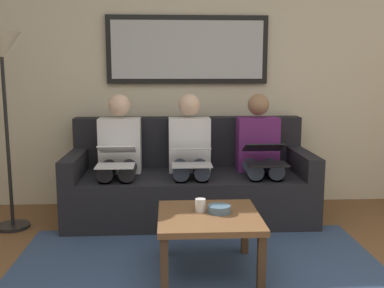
% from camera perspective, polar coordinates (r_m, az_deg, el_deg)
% --- Properties ---
extents(wall_rear, '(6.00, 0.12, 2.60)m').
position_cam_1_polar(wall_rear, '(4.56, -0.63, 8.69)').
color(wall_rear, beige).
rests_on(wall_rear, ground_plane).
extents(area_rug, '(2.60, 1.80, 0.01)m').
position_cam_1_polar(area_rug, '(3.12, 0.89, -16.28)').
color(area_rug, '#33476B').
rests_on(area_rug, ground_plane).
extents(couch, '(2.20, 0.90, 0.90)m').
position_cam_1_polar(couch, '(4.21, -0.31, -4.97)').
color(couch, black).
rests_on(couch, ground_plane).
extents(framed_mirror, '(1.58, 0.05, 0.66)m').
position_cam_1_polar(framed_mirror, '(4.47, -0.58, 11.88)').
color(framed_mirror, black).
extents(coffee_table, '(0.67, 0.67, 0.41)m').
position_cam_1_polar(coffee_table, '(3.04, 2.16, -9.90)').
color(coffee_table, brown).
rests_on(coffee_table, ground_plane).
extents(cup, '(0.07, 0.07, 0.09)m').
position_cam_1_polar(cup, '(3.06, 1.08, -7.78)').
color(cup, silver).
rests_on(cup, coffee_table).
extents(bowl, '(0.15, 0.15, 0.05)m').
position_cam_1_polar(bowl, '(3.05, 3.48, -8.25)').
color(bowl, slate).
rests_on(bowl, coffee_table).
extents(person_left, '(0.38, 0.58, 1.14)m').
position_cam_1_polar(person_left, '(4.16, 8.57, -1.06)').
color(person_left, '#66236B').
rests_on(person_left, couch).
extents(laptop_black, '(0.34, 0.39, 0.17)m').
position_cam_1_polar(laptop_black, '(3.94, 9.25, -1.35)').
color(laptop_black, black).
extents(person_middle, '(0.38, 0.58, 1.14)m').
position_cam_1_polar(person_middle, '(4.08, -0.27, -1.16)').
color(person_middle, silver).
rests_on(person_middle, couch).
extents(laptop_silver, '(0.34, 0.35, 0.15)m').
position_cam_1_polar(laptop_silver, '(3.83, -0.08, -1.52)').
color(laptop_silver, silver).
extents(person_right, '(0.38, 0.58, 1.14)m').
position_cam_1_polar(person_right, '(4.10, -9.25, -1.23)').
color(person_right, silver).
rests_on(person_right, couch).
extents(laptop_white, '(0.32, 0.38, 0.17)m').
position_cam_1_polar(laptop_white, '(3.87, -9.61, -1.57)').
color(laptop_white, white).
extents(standing_lamp, '(0.32, 0.32, 1.66)m').
position_cam_1_polar(standing_lamp, '(4.04, -22.96, 8.88)').
color(standing_lamp, black).
rests_on(standing_lamp, ground_plane).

